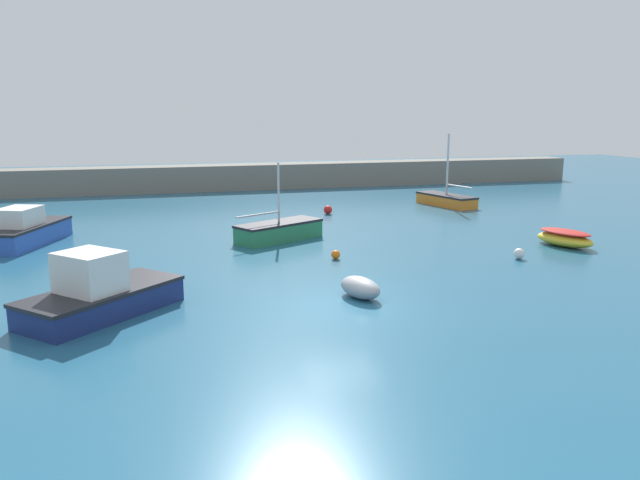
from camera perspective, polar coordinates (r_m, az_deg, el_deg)
The scene contains 11 objects.
ground_plane at distance 20.92m, azimuth 2.04°, elevation -6.08°, with size 120.00×120.00×0.20m, color #235B7A.
harbor_breakwater at distance 51.67m, azimuth -9.02°, elevation 5.68°, with size 63.21×2.59×2.03m, color slate.
motorboat_grey_hull at distance 20.67m, azimuth -19.58°, elevation -4.64°, with size 5.24×5.09×2.09m.
cabin_cruiser_white at distance 33.01m, azimuth -25.42°, elevation 0.77°, with size 3.86×5.73×1.85m.
sailboat_short_mast at distance 30.94m, azimuth -3.77°, elevation 0.84°, with size 4.77×3.55×3.86m.
sailboat_twin_hulled at distance 43.25m, azimuth 11.47°, elevation 3.66°, with size 2.64×4.86×4.84m.
rowboat_with_red_cover at distance 31.79m, azimuth 21.48°, elevation 0.19°, with size 2.25×3.19×0.79m.
fishing_dinghy_green at distance 21.45m, azimuth 3.70°, elevation -4.35°, with size 1.48×2.03×0.73m.
mooring_buoy_orange at distance 27.00m, azimuth 1.44°, elevation -1.35°, with size 0.39×0.39×0.39m, color orange.
mooring_buoy_red at distance 38.89m, azimuth 0.73°, elevation 2.78°, with size 0.54×0.54×0.54m, color red.
mooring_buoy_white at distance 28.34m, azimuth 17.74°, elevation -1.20°, with size 0.47×0.47×0.47m, color white.
Camera 1 is at (-6.18, -18.94, 6.27)m, focal length 35.00 mm.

